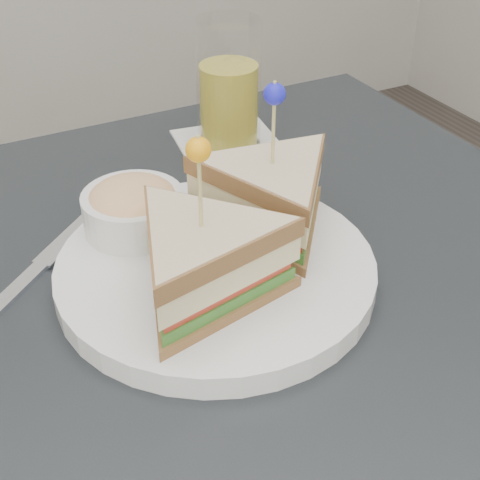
% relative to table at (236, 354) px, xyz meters
% --- Properties ---
extents(table, '(0.80, 0.80, 0.75)m').
position_rel_table_xyz_m(table, '(0.00, 0.00, 0.00)').
color(table, black).
rests_on(table, ground).
extents(plate_meal, '(0.37, 0.37, 0.17)m').
position_rel_table_xyz_m(plate_meal, '(0.00, 0.03, 0.12)').
color(plate_meal, white).
rests_on(plate_meal, table).
extents(cutlery_knife, '(0.16, 0.15, 0.01)m').
position_rel_table_xyz_m(cutlery_knife, '(-0.14, 0.12, 0.08)').
color(cutlery_knife, white).
rests_on(cutlery_knife, table).
extents(drink_set, '(0.14, 0.14, 0.16)m').
position_rel_table_xyz_m(drink_set, '(0.13, 0.26, 0.15)').
color(drink_set, silver).
rests_on(drink_set, table).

